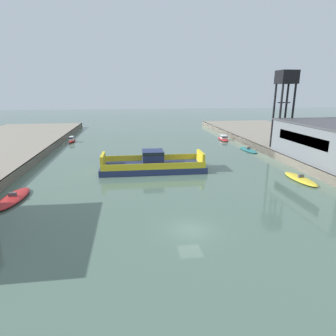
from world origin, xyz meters
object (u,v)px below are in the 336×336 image
at_px(moored_boat_near_left, 72,140).
at_px(moored_boat_near_right, 223,138).
at_px(moored_boat_mid_left, 300,179).
at_px(moored_boat_mid_right, 13,198).
at_px(chain_ferry, 153,165).
at_px(moored_boat_far_left, 248,150).
at_px(crane_tower, 286,86).

relative_size(moored_boat_near_left, moored_boat_near_right, 0.66).
height_order(moored_boat_mid_left, moored_boat_mid_right, moored_boat_mid_right).
bearing_deg(moored_boat_near_left, chain_ferry, -57.88).
height_order(moored_boat_near_right, moored_boat_mid_right, moored_boat_near_right).
bearing_deg(moored_boat_far_left, moored_boat_mid_left, -93.01).
bearing_deg(moored_boat_far_left, crane_tower, -47.57).
distance_m(moored_boat_near_right, moored_boat_far_left, 15.31).
bearing_deg(moored_boat_mid_right, chain_ferry, 30.90).
relative_size(moored_boat_mid_left, crane_tower, 0.48).
distance_m(moored_boat_near_right, moored_boat_mid_left, 38.86).
relative_size(moored_boat_near_left, moored_boat_far_left, 0.64).
height_order(moored_boat_mid_left, crane_tower, crane_tower).
bearing_deg(moored_boat_near_left, moored_boat_far_left, -21.68).
distance_m(chain_ferry, moored_boat_mid_right, 23.03).
bearing_deg(moored_boat_near_right, moored_boat_near_left, 176.66).
height_order(moored_boat_near_right, moored_boat_far_left, moored_boat_near_right).
relative_size(moored_boat_near_left, moored_boat_mid_left, 0.64).
relative_size(chain_ferry, moored_boat_near_right, 2.43).
distance_m(moored_boat_near_left, moored_boat_mid_left, 60.10).
relative_size(chain_ferry, moored_boat_far_left, 2.36).
bearing_deg(chain_ferry, moored_boat_mid_right, -149.10).
distance_m(chain_ferry, moored_boat_mid_left, 25.02).
height_order(chain_ferry, moored_boat_mid_left, chain_ferry).
relative_size(moored_boat_mid_right, moored_boat_far_left, 1.07).
distance_m(moored_boat_near_left, moored_boat_near_right, 43.70).
bearing_deg(moored_boat_near_right, moored_boat_mid_right, -136.04).
xyz_separation_m(moored_boat_near_right, moored_boat_far_left, (1.18, -15.26, -0.35)).
bearing_deg(moored_boat_mid_left, moored_boat_near_right, 89.91).
distance_m(moored_boat_mid_left, crane_tower, 24.21).
xyz_separation_m(moored_boat_mid_left, crane_tower, (6.15, 18.22, 14.72)).
xyz_separation_m(chain_ferry, crane_tower, (29.44, 9.11, 13.86)).
xyz_separation_m(moored_boat_far_left, crane_tower, (4.91, -5.38, 14.79)).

